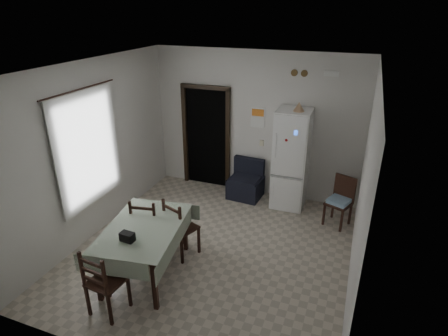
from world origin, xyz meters
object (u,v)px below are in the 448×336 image
dining_chair_far_right (182,227)px  dining_chair_far_left (148,225)px  navy_seat (246,180)px  dining_chair_near_head (106,280)px  dining_table (145,250)px  fridge (291,159)px  corner_chair (339,202)px

dining_chair_far_right → dining_chair_far_left: bearing=35.8°
navy_seat → dining_chair_near_head: (-0.69, -3.60, 0.10)m
dining_table → dining_chair_far_left: 0.53m
fridge → dining_table: bearing=-119.2°
fridge → dining_chair_far_left: (-1.75, -2.31, -0.46)m
fridge → navy_seat: 1.06m
navy_seat → dining_table: bearing=-98.9°
fridge → corner_chair: 1.18m
dining_chair_far_left → dining_chair_near_head: dining_chair_far_left is taller
dining_chair_near_head → corner_chair: bearing=-122.7°
navy_seat → dining_chair_far_right: 2.20m
dining_chair_near_head → dining_chair_far_left: bearing=-76.3°
navy_seat → dining_table: dining_table is taller
navy_seat → dining_chair_far_right: dining_chair_far_right is taller
corner_chair → dining_chair_far_left: 3.31m
dining_chair_near_head → fridge: bearing=-107.6°
fridge → dining_table: size_ratio=1.27×
dining_chair_far_right → navy_seat: bearing=-78.3°
dining_chair_far_right → fridge: bearing=-98.9°
dining_chair_near_head → dining_table: bearing=-87.4°
navy_seat → dining_table: (-0.64, -2.78, 0.01)m
fridge → dining_chair_far_left: 2.94m
dining_table → dining_chair_near_head: 0.83m
dining_chair_far_left → dining_chair_far_right: (0.51, 0.14, -0.00)m
corner_chair → dining_chair_near_head: 4.07m
fridge → dining_chair_far_left: size_ratio=1.93×
dining_table → dining_chair_far_left: bearing=106.7°
fridge → dining_chair_far_left: bearing=-127.6°
dining_table → dining_chair_far_right: size_ratio=1.54×
dining_table → dining_chair_far_right: bearing=55.5°
corner_chair → dining_chair_far_right: (-2.21, -1.74, 0.04)m
dining_chair_far_right → corner_chair: bearing=-120.9°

